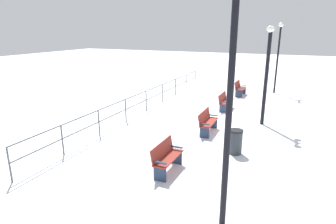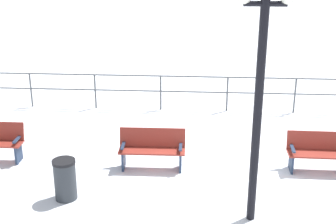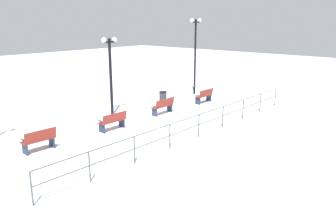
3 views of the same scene
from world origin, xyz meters
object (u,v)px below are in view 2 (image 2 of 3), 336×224
(bench_third, at_px, (319,152))
(bench_second, at_px, (152,148))
(lamppost_middle, at_px, (260,80))
(trash_bin, at_px, (65,179))

(bench_third, bearing_deg, bench_second, -87.44)
(bench_second, height_order, lamppost_middle, lamppost_middle)
(bench_third, distance_m, trash_bin, 5.65)
(bench_third, distance_m, lamppost_middle, 3.56)
(bench_second, bearing_deg, trash_bin, -48.32)
(bench_second, height_order, trash_bin, bench_second)
(lamppost_middle, distance_m, trash_bin, 4.40)
(bench_third, relative_size, trash_bin, 1.66)
(lamppost_middle, bearing_deg, trash_bin, -97.58)
(bench_second, distance_m, lamppost_middle, 3.66)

